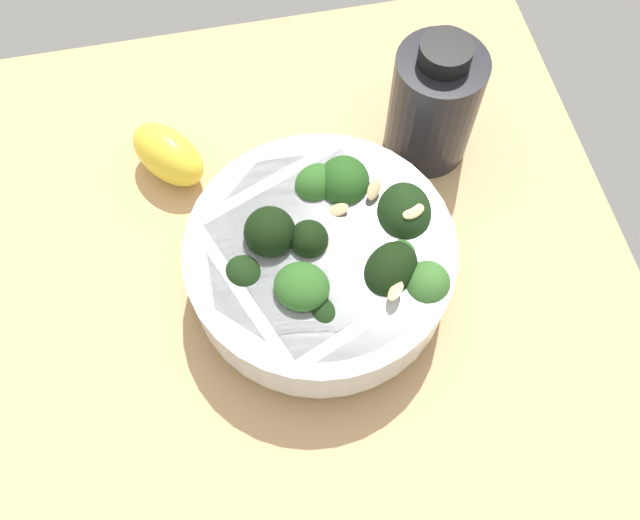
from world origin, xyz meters
TOP-DOWN VIEW (x-y plane):
  - ground_plane at (0.00, 0.00)cm, footprint 56.95×56.95cm
  - bowl_of_broccoli at (1.58, 2.38)cm, footprint 20.60×20.60cm
  - lemon_wedge at (-11.80, -8.79)cm, footprint 8.31×7.93cm
  - bottle_tall at (-10.12, 14.17)cm, footprint 7.50×7.50cm

SIDE VIEW (x-z plane):
  - ground_plane at x=0.00cm, z-range -4.27..0.00cm
  - lemon_wedge at x=-11.80cm, z-range 0.00..5.16cm
  - bowl_of_broccoli at x=1.58cm, z-range -0.45..9.19cm
  - bottle_tall at x=-10.12cm, z-range -0.56..12.01cm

